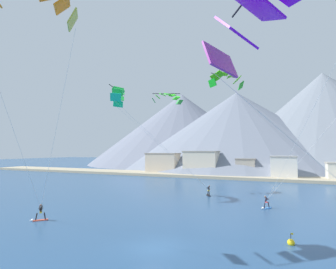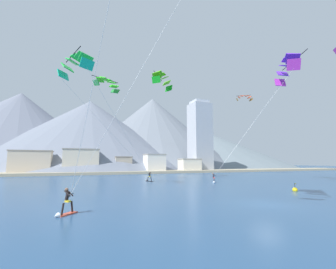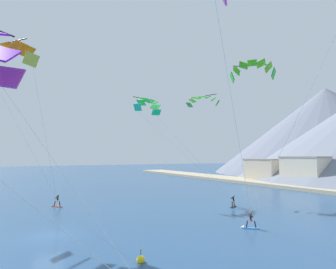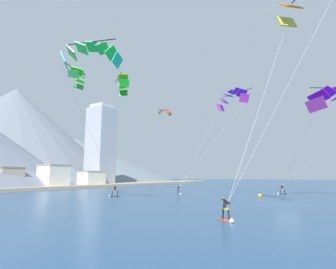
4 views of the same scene
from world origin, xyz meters
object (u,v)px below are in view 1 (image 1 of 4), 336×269
parafoil_kite_near_lead (119,95)px  race_marker_buoy (291,243)px  parafoil_kite_distant_high_outer (167,97)px  parafoil_kite_near_trail (28,1)px  kitesurfer_far_left (265,205)px  kitesurfer_near_trail (38,216)px  parafoil_kite_mid_center (282,5)px  parafoil_kite_distant_low_drift (226,78)px  kitesurfer_near_lead (208,192)px

parafoil_kite_near_lead → race_marker_buoy: size_ratio=15.44×
parafoil_kite_distant_high_outer → parafoil_kite_near_trail: bearing=-89.0°
kitesurfer_far_left → kitesurfer_near_trail: bearing=-144.1°
parafoil_kite_mid_center → parafoil_kite_distant_low_drift: (-8.45, 31.05, 5.65)m
parafoil_kite_distant_high_outer → race_marker_buoy: (19.03, -19.30, -16.57)m
parafoil_kite_near_trail → parafoil_kite_distant_low_drift: bearing=71.5°
kitesurfer_far_left → race_marker_buoy: (2.58, -12.52, -0.28)m
kitesurfer_near_trail → kitesurfer_far_left: size_ratio=1.05×
kitesurfer_far_left → parafoil_kite_distant_high_outer: parafoil_kite_distant_high_outer is taller
kitesurfer_far_left → parafoil_kite_mid_center: 26.88m
kitesurfer_near_trail → parafoil_kite_mid_center: bearing=-18.6°
parafoil_kite_near_trail → race_marker_buoy: 27.98m
parafoil_kite_near_lead → parafoil_kite_near_trail: (5.31, -20.38, 3.14)m
parafoil_kite_mid_center → kitesurfer_near_trail: bearing=161.4°
parafoil_kite_distant_high_outer → parafoil_kite_near_lead: bearing=-121.3°
kitesurfer_near_trail → parafoil_kite_distant_low_drift: size_ratio=0.32×
race_marker_buoy → parafoil_kite_near_trail: bearing=-154.1°
kitesurfer_near_trail → parafoil_kite_distant_low_drift: (15.13, 23.13, 18.73)m
kitesurfer_far_left → parafoil_kite_distant_high_outer: (-16.45, 6.78, 16.29)m
kitesurfer_near_trail → race_marker_buoy: bearing=6.9°
parafoil_kite_near_lead → parafoil_kite_near_trail: 21.29m
parafoil_kite_near_lead → parafoil_kite_mid_center: (23.56, -22.19, -2.35)m
kitesurfer_near_lead → parafoil_kite_distant_high_outer: parafoil_kite_distant_high_outer is taller
parafoil_kite_near_lead → parafoil_kite_mid_center: bearing=-43.3°
kitesurfer_near_lead → parafoil_kite_distant_low_drift: bearing=24.4°
parafoil_kite_near_trail → kitesurfer_near_trail: bearing=131.1°
race_marker_buoy → kitesurfer_near_trail: bearing=-173.1°
parafoil_kite_mid_center → parafoil_kite_distant_high_outer: size_ratio=2.72×
kitesurfer_near_trail → race_marker_buoy: 24.05m
parafoil_kite_near_lead → race_marker_buoy: parafoil_kite_near_lead is taller
kitesurfer_far_left → parafoil_kite_distant_low_drift: (-6.16, 7.71, 18.79)m
kitesurfer_far_left → parafoil_kite_near_lead: 26.33m
kitesurfer_near_trail → kitesurfer_near_lead: bearing=60.6°
parafoil_kite_mid_center → parafoil_kite_distant_high_outer: (-18.75, 30.12, 3.15)m
parafoil_kite_distant_low_drift → parafoil_kite_mid_center: bearing=-74.8°
parafoil_kite_distant_high_outer → kitesurfer_near_lead: bearing=-2.8°
kitesurfer_far_left → parafoil_kite_near_lead: bearing=-176.9°
parafoil_kite_distant_low_drift → parafoil_kite_distant_high_outer: bearing=-174.8°
kitesurfer_far_left → parafoil_kite_near_trail: size_ratio=0.09×
kitesurfer_near_lead → parafoil_kite_mid_center: 34.41m
kitesurfer_near_trail → parafoil_kite_near_trail: bearing=-48.9°
kitesurfer_near_trail → parafoil_kite_near_trail: size_ratio=0.09×
kitesurfer_near_trail → race_marker_buoy: (23.87, 2.90, -0.34)m
kitesurfer_near_lead → parafoil_kite_near_lead: size_ratio=0.11×
kitesurfer_near_trail → parafoil_kite_near_lead: size_ratio=0.11×
kitesurfer_far_left → parafoil_kite_near_lead: (-21.26, -1.15, 15.49)m
parafoil_kite_near_lead → kitesurfer_far_left: bearing=3.1°
kitesurfer_far_left → parafoil_kite_distant_low_drift: 21.22m
parafoil_kite_mid_center → parafoil_kite_near_trail: bearing=174.3°
kitesurfer_near_lead → parafoil_kite_near_lead: parafoil_kite_near_lead is taller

